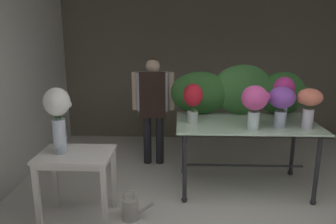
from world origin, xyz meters
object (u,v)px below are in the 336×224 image
Objects in this scene: florist at (153,100)px; vase_crimson_snapdragons at (193,99)px; side_table_white at (76,162)px; watering_can at (130,208)px; vase_violet_hydrangea at (281,101)px; vase_white_roses_tall at (58,113)px; vase_fuchsia_dahlias at (255,102)px; vase_coral_freesia at (309,103)px; display_table_glass at (245,132)px; vase_magenta_carnations at (284,93)px.

vase_crimson_snapdragons is (0.55, -0.80, 0.18)m from florist.
watering_can is at bearing -0.61° from side_table_white.
vase_violet_hydrangea is at bearing -31.96° from florist.
side_table_white is 1.11× the size of vase_white_roses_tall.
vase_white_roses_tall is (-1.38, -0.72, -0.00)m from vase_crimson_snapdragons.
vase_fuchsia_dahlias is at bearing 12.33° from vase_white_roses_tall.
florist is (0.68, 1.52, 0.35)m from side_table_white.
vase_violet_hydrangea is at bearing 13.91° from side_table_white.
vase_white_roses_tall is at bearing -167.67° from vase_fuchsia_dahlias.
vase_crimson_snapdragons reaches higher than vase_coral_freesia.
vase_fuchsia_dahlias reaches higher than vase_violet_hydrangea.
vase_fuchsia_dahlias is 0.34m from vase_violet_hydrangea.
side_table_white is 0.75m from watering_can.
vase_white_roses_tall is at bearing -118.64° from florist.
display_table_glass is 3.08× the size of vase_magenta_carnations.
display_table_glass is at bearing 147.29° from vase_violet_hydrangea.
vase_magenta_carnations is 1.57× the size of watering_can.
florist is at bearing 85.29° from watering_can.
vase_crimson_snapdragons is at bearing -175.69° from display_table_glass.
vase_coral_freesia is at bearing 15.10° from watering_can.
vase_coral_freesia is at bearing -8.42° from vase_crimson_snapdragons.
vase_magenta_carnations reaches higher than display_table_glass.
vase_violet_hydrangea is at bearing -111.24° from vase_magenta_carnations.
vase_white_roses_tall is 1.93× the size of watering_can.
vase_coral_freesia is (0.64, -0.24, 0.44)m from display_table_glass.
vase_magenta_carnations is 0.56m from vase_fuchsia_dahlias.
display_table_glass is 3.56× the size of vase_crimson_snapdragons.
vase_coral_freesia is 0.30m from vase_violet_hydrangea.
watering_can is at bearing -164.90° from vase_coral_freesia.
vase_white_roses_tall is at bearing -168.88° from vase_coral_freesia.
vase_magenta_carnations is 2.24m from watering_can.
vase_magenta_carnations reaches higher than vase_coral_freesia.
vase_fuchsia_dahlias reaches higher than side_table_white.
vase_coral_freesia is (1.30, -0.19, 0.02)m from vase_crimson_snapdragons.
vase_violet_hydrangea is 1.36× the size of watering_can.
vase_crimson_snapdragons is (-0.66, -0.05, 0.42)m from display_table_glass.
vase_violet_hydrangea is at bearing -32.71° from display_table_glass.
watering_can is (-0.67, -0.73, -1.04)m from vase_crimson_snapdragons.
vase_crimson_snapdragons reaches higher than side_table_white.
vase_crimson_snapdragons is 0.95× the size of vase_fuchsia_dahlias.
vase_white_roses_tall reaches higher than watering_can.
vase_violet_hydrangea is (1.00, -0.17, 0.02)m from vase_crimson_snapdragons.
display_table_glass is 0.56m from vase_fuchsia_dahlias.
vase_coral_freesia is 2.73m from vase_white_roses_tall.
side_table_white is at bearing -166.09° from vase_violet_hydrangea.
vase_coral_freesia is at bearing 11.78° from side_table_white.
vase_magenta_carnations is 1.16× the size of vase_violet_hydrangea.
florist reaches higher than watering_can.
vase_crimson_snapdragons is at bearing -175.32° from vase_magenta_carnations.
vase_fuchsia_dahlias reaches higher than display_table_glass.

